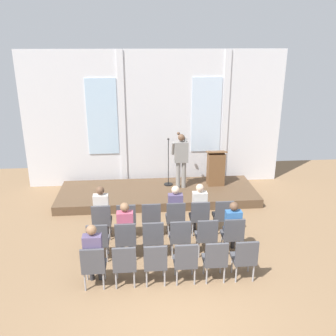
% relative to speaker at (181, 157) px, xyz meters
% --- Properties ---
extents(ground_plane, '(16.56, 16.56, 0.00)m').
position_rel_speaker_xyz_m(ground_plane, '(-0.74, -5.20, -1.28)').
color(ground_plane, '#846647').
extents(rear_partition, '(8.49, 0.14, 4.43)m').
position_rel_speaker_xyz_m(rear_partition, '(-0.72, 1.16, 0.94)').
color(rear_partition, silver).
rests_on(rear_partition, ground).
extents(stage_platform, '(6.10, 2.04, 0.27)m').
position_rel_speaker_xyz_m(stage_platform, '(-0.74, -0.15, -1.15)').
color(stage_platform, brown).
rests_on(stage_platform, ground).
extents(speaker, '(0.50, 0.69, 1.74)m').
position_rel_speaker_xyz_m(speaker, '(0.00, 0.00, 0.00)').
color(speaker, gray).
rests_on(speaker, stage_platform).
extents(mic_stand, '(0.28, 0.28, 1.55)m').
position_rel_speaker_xyz_m(mic_stand, '(-0.37, 0.25, -0.68)').
color(mic_stand, black).
rests_on(mic_stand, stage_platform).
extents(lectern, '(0.60, 0.48, 1.16)m').
position_rel_speaker_xyz_m(lectern, '(1.15, 0.16, -0.46)').
color(lectern, brown).
rests_on(lectern, stage_platform).
extents(chair_r0_c0, '(0.46, 0.44, 0.94)m').
position_rel_speaker_xyz_m(chair_r0_c0, '(-2.26, -2.51, -0.75)').
color(chair_r0_c0, '#99999E').
rests_on(chair_r0_c0, ground).
extents(audience_r0_c0, '(0.36, 0.39, 1.38)m').
position_rel_speaker_xyz_m(audience_r0_c0, '(-2.26, -2.43, -0.52)').
color(audience_r0_c0, '#2D2D33').
rests_on(audience_r0_c0, ground).
extents(chair_r0_c1, '(0.46, 0.44, 0.94)m').
position_rel_speaker_xyz_m(chair_r0_c1, '(-1.65, -2.51, -0.75)').
color(chair_r0_c1, '#99999E').
rests_on(chair_r0_c1, ground).
extents(chair_r0_c2, '(0.46, 0.44, 0.94)m').
position_rel_speaker_xyz_m(chair_r0_c2, '(-1.04, -2.51, -0.75)').
color(chair_r0_c2, '#99999E').
rests_on(chair_r0_c2, ground).
extents(chair_r0_c3, '(0.46, 0.44, 0.94)m').
position_rel_speaker_xyz_m(chair_r0_c3, '(-0.43, -2.51, -0.75)').
color(chair_r0_c3, '#99999E').
rests_on(chair_r0_c3, ground).
extents(audience_r0_c3, '(0.36, 0.39, 1.33)m').
position_rel_speaker_xyz_m(audience_r0_c3, '(-0.43, -2.43, -0.54)').
color(audience_r0_c3, '#2D2D33').
rests_on(audience_r0_c3, ground).
extents(chair_r0_c4, '(0.46, 0.44, 0.94)m').
position_rel_speaker_xyz_m(chair_r0_c4, '(0.17, -2.51, -0.75)').
color(chair_r0_c4, '#99999E').
rests_on(chair_r0_c4, ground).
extents(audience_r0_c4, '(0.36, 0.39, 1.36)m').
position_rel_speaker_xyz_m(audience_r0_c4, '(0.17, -2.43, -0.53)').
color(audience_r0_c4, '#2D2D33').
rests_on(audience_r0_c4, ground).
extents(chair_r0_c5, '(0.46, 0.44, 0.94)m').
position_rel_speaker_xyz_m(chair_r0_c5, '(0.78, -2.51, -0.75)').
color(chair_r0_c5, '#99999E').
rests_on(chair_r0_c5, ground).
extents(chair_r1_c0, '(0.46, 0.44, 0.94)m').
position_rel_speaker_xyz_m(chair_r1_c0, '(-2.26, -3.46, -0.75)').
color(chair_r1_c0, '#99999E').
rests_on(chair_r1_c0, ground).
extents(chair_r1_c1, '(0.46, 0.44, 0.94)m').
position_rel_speaker_xyz_m(chair_r1_c1, '(-1.65, -3.46, -0.75)').
color(chair_r1_c1, '#99999E').
rests_on(chair_r1_c1, ground).
extents(audience_r1_c1, '(0.36, 0.39, 1.37)m').
position_rel_speaker_xyz_m(audience_r1_c1, '(-1.65, -3.38, -0.52)').
color(audience_r1_c1, '#2D2D33').
rests_on(audience_r1_c1, ground).
extents(chair_r1_c2, '(0.46, 0.44, 0.94)m').
position_rel_speaker_xyz_m(chair_r1_c2, '(-1.04, -3.46, -0.75)').
color(chair_r1_c2, '#99999E').
rests_on(chair_r1_c2, ground).
extents(chair_r1_c3, '(0.46, 0.44, 0.94)m').
position_rel_speaker_xyz_m(chair_r1_c3, '(-0.43, -3.46, -0.75)').
color(chair_r1_c3, '#99999E').
rests_on(chair_r1_c3, ground).
extents(chair_r1_c4, '(0.46, 0.44, 0.94)m').
position_rel_speaker_xyz_m(chair_r1_c4, '(0.17, -3.46, -0.75)').
color(chair_r1_c4, '#99999E').
rests_on(chair_r1_c4, ground).
extents(chair_r1_c5, '(0.46, 0.44, 0.94)m').
position_rel_speaker_xyz_m(chair_r1_c5, '(0.78, -3.46, -0.75)').
color(chair_r1_c5, '#99999E').
rests_on(chair_r1_c5, ground).
extents(audience_r1_c5, '(0.36, 0.39, 1.29)m').
position_rel_speaker_xyz_m(audience_r1_c5, '(0.78, -3.38, -0.56)').
color(audience_r1_c5, '#2D2D33').
rests_on(audience_r1_c5, ground).
extents(chair_r2_c0, '(0.46, 0.44, 0.94)m').
position_rel_speaker_xyz_m(chair_r2_c0, '(-2.26, -4.42, -0.75)').
color(chair_r2_c0, '#99999E').
rests_on(chair_r2_c0, ground).
extents(audience_r2_c0, '(0.36, 0.39, 1.37)m').
position_rel_speaker_xyz_m(audience_r2_c0, '(-2.26, -4.34, -0.52)').
color(audience_r2_c0, '#2D2D33').
rests_on(audience_r2_c0, ground).
extents(chair_r2_c1, '(0.46, 0.44, 0.94)m').
position_rel_speaker_xyz_m(chair_r2_c1, '(-1.65, -4.42, -0.75)').
color(chair_r2_c1, '#99999E').
rests_on(chair_r2_c1, ground).
extents(chair_r2_c2, '(0.46, 0.44, 0.94)m').
position_rel_speaker_xyz_m(chair_r2_c2, '(-1.04, -4.42, -0.75)').
color(chair_r2_c2, '#99999E').
rests_on(chair_r2_c2, ground).
extents(chair_r2_c3, '(0.46, 0.44, 0.94)m').
position_rel_speaker_xyz_m(chair_r2_c3, '(-0.43, -4.42, -0.75)').
color(chair_r2_c3, '#99999E').
rests_on(chair_r2_c3, ground).
extents(chair_r2_c4, '(0.46, 0.44, 0.94)m').
position_rel_speaker_xyz_m(chair_r2_c4, '(0.17, -4.42, -0.75)').
color(chair_r2_c4, '#99999E').
rests_on(chair_r2_c4, ground).
extents(chair_r2_c5, '(0.46, 0.44, 0.94)m').
position_rel_speaker_xyz_m(chair_r2_c5, '(0.78, -4.42, -0.75)').
color(chair_r2_c5, '#99999E').
rests_on(chair_r2_c5, ground).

